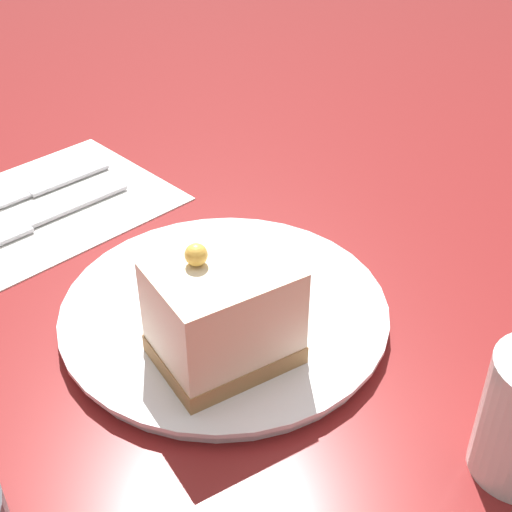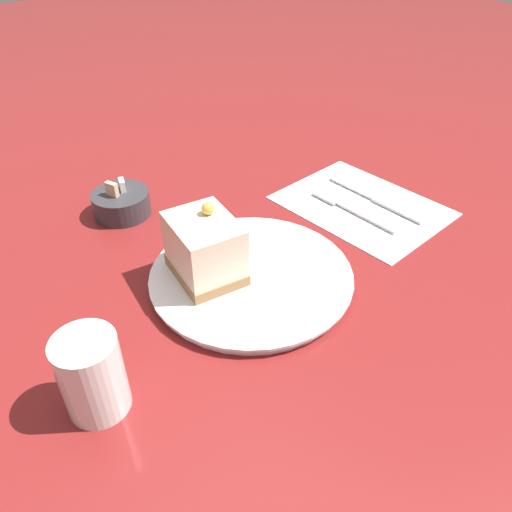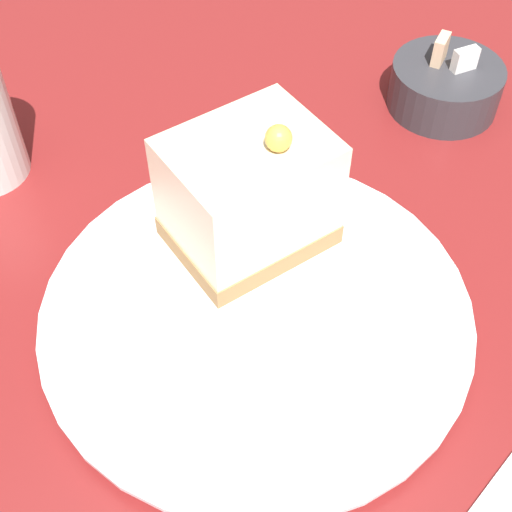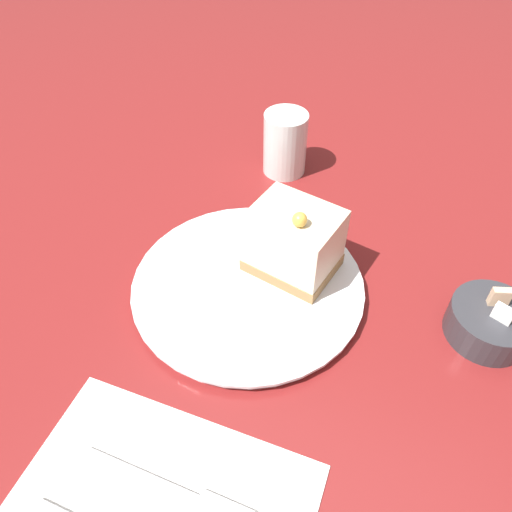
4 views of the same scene
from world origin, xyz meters
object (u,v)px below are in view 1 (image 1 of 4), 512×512
fork (44,219)px  knife (45,188)px  plate (228,314)px  cake_slice (223,314)px

fork → knife: (0.05, -0.03, 0.00)m
plate → cake_slice: (-0.04, 0.04, 0.05)m
knife → plate: bearing=-179.6°
plate → fork: bearing=6.9°
plate → fork: 0.24m
plate → cake_slice: cake_slice is taller
cake_slice → knife: 0.34m
fork → plate: bearing=-172.0°
plate → fork: plate is taller
fork → knife: bearing=-30.2°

